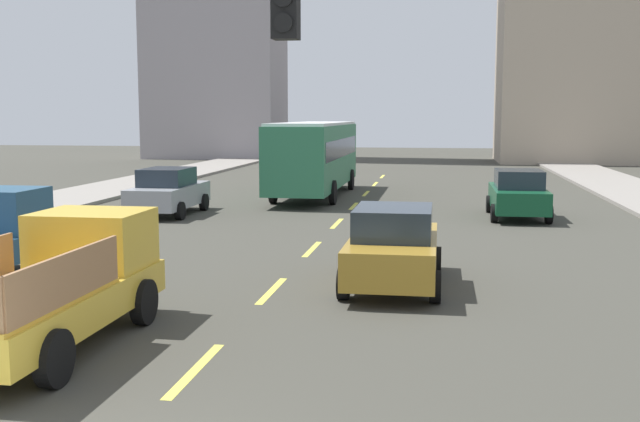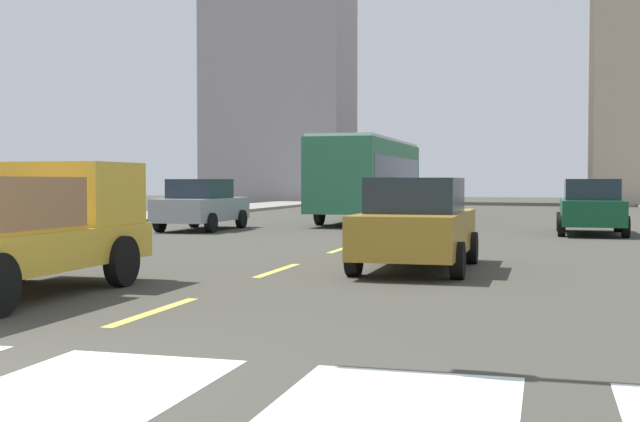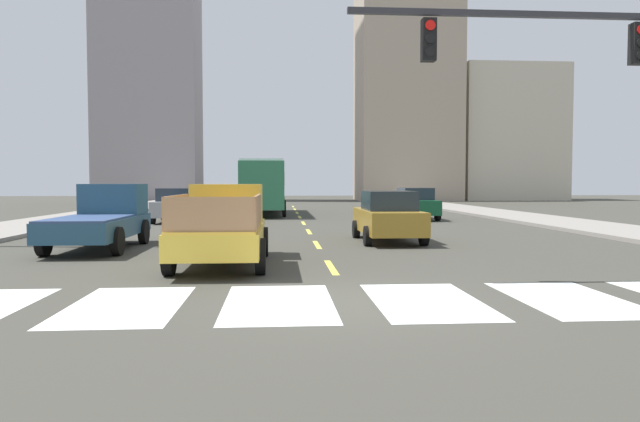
% 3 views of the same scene
% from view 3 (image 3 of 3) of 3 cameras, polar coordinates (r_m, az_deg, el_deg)
% --- Properties ---
extents(ground_plane, '(160.00, 160.00, 0.00)m').
position_cam_3_polar(ground_plane, '(9.85, 3.27, -8.93)').
color(ground_plane, '#3E3D35').
extents(sidewalk_right, '(3.94, 110.00, 0.15)m').
position_cam_3_polar(sidewalk_right, '(30.82, 22.19, -0.99)').
color(sidewalk_right, gray).
rests_on(sidewalk_right, ground).
extents(sidewalk_left, '(3.94, 110.00, 0.15)m').
position_cam_3_polar(sidewalk_left, '(29.80, -26.15, -1.19)').
color(sidewalk_left, gray).
rests_on(sidewalk_left, ground).
extents(crosswalk_stripe_2, '(1.80, 3.19, 0.01)m').
position_cam_3_polar(crosswalk_stripe_2, '(10.08, -18.54, -8.77)').
color(crosswalk_stripe_2, silver).
rests_on(crosswalk_stripe_2, ground).
extents(crosswalk_stripe_3, '(1.80, 3.19, 0.01)m').
position_cam_3_polar(crosswalk_stripe_3, '(9.77, -4.08, -9.00)').
color(crosswalk_stripe_3, silver).
rests_on(crosswalk_stripe_3, ground).
extents(crosswalk_stripe_4, '(1.80, 3.19, 0.01)m').
position_cam_3_polar(crosswalk_stripe_4, '(10.08, 10.38, -8.67)').
color(crosswalk_stripe_4, silver).
rests_on(crosswalk_stripe_4, ground).
extents(crosswalk_stripe_5, '(1.80, 3.19, 0.01)m').
position_cam_3_polar(crosswalk_stripe_5, '(10.96, 23.19, -7.92)').
color(crosswalk_stripe_5, silver).
rests_on(crosswalk_stripe_5, ground).
extents(lane_dash_0, '(0.16, 2.40, 0.01)m').
position_cam_3_polar(lane_dash_0, '(13.76, 1.11, -5.55)').
color(lane_dash_0, '#DBD04B').
rests_on(lane_dash_0, ground).
extents(lane_dash_1, '(0.16, 2.40, 0.01)m').
position_cam_3_polar(lane_dash_1, '(18.71, -0.29, -3.33)').
color(lane_dash_1, '#DBD04B').
rests_on(lane_dash_1, ground).
extents(lane_dash_2, '(0.16, 2.40, 0.01)m').
position_cam_3_polar(lane_dash_2, '(23.68, -1.11, -2.04)').
color(lane_dash_2, '#DBD04B').
rests_on(lane_dash_2, ground).
extents(lane_dash_3, '(0.16, 2.40, 0.01)m').
position_cam_3_polar(lane_dash_3, '(28.66, -1.64, -1.20)').
color(lane_dash_3, '#DBD04B').
rests_on(lane_dash_3, ground).
extents(lane_dash_4, '(0.16, 2.40, 0.01)m').
position_cam_3_polar(lane_dash_4, '(33.64, -2.01, -0.61)').
color(lane_dash_4, '#DBD04B').
rests_on(lane_dash_4, ground).
extents(lane_dash_5, '(0.16, 2.40, 0.01)m').
position_cam_3_polar(lane_dash_5, '(38.63, -2.29, -0.17)').
color(lane_dash_5, '#DBD04B').
rests_on(lane_dash_5, ground).
extents(lane_dash_6, '(0.16, 2.40, 0.01)m').
position_cam_3_polar(lane_dash_6, '(43.62, -2.50, 0.17)').
color(lane_dash_6, '#DBD04B').
rests_on(lane_dash_6, ground).
extents(lane_dash_7, '(0.16, 2.40, 0.01)m').
position_cam_3_polar(lane_dash_7, '(48.62, -2.67, 0.44)').
color(lane_dash_7, '#DBD04B').
rests_on(lane_dash_7, ground).
extents(pickup_stakebed, '(2.18, 5.20, 1.96)m').
position_cam_3_polar(pickup_stakebed, '(14.69, -9.48, -1.39)').
color(pickup_stakebed, gold).
rests_on(pickup_stakebed, ground).
extents(pickup_dark, '(2.18, 5.20, 1.96)m').
position_cam_3_polar(pickup_dark, '(19.00, -20.55, -0.63)').
color(pickup_dark, navy).
rests_on(pickup_dark, ground).
extents(city_bus, '(2.72, 10.80, 3.32)m').
position_cam_3_polar(city_bus, '(36.92, -5.55, 2.71)').
color(city_bus, '#2B6F4C').
rests_on(city_bus, ground).
extents(sedan_near_right, '(2.02, 4.40, 1.72)m').
position_cam_3_polar(sedan_near_right, '(31.88, 9.30, 0.71)').
color(sedan_near_right, '#114A2B').
rests_on(sedan_near_right, ground).
extents(sedan_mid, '(2.02, 4.40, 1.72)m').
position_cam_3_polar(sedan_mid, '(19.76, 6.71, -0.53)').
color(sedan_mid, olive).
rests_on(sedan_mid, ground).
extents(sedan_near_left, '(2.02, 4.40, 1.72)m').
position_cam_3_polar(sedan_near_left, '(30.36, -13.97, 0.56)').
color(sedan_near_left, '#90949A').
rests_on(sedan_near_left, ground).
extents(block_mid_left, '(11.02, 8.58, 24.04)m').
position_cam_3_polar(block_mid_left, '(67.50, 8.51, 11.31)').
color(block_mid_left, tan).
rests_on(block_mid_left, ground).
extents(block_mid_right, '(11.81, 8.17, 15.34)m').
position_cam_3_polar(block_mid_right, '(71.77, 17.86, 7.20)').
color(block_mid_right, beige).
rests_on(block_mid_right, ground).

